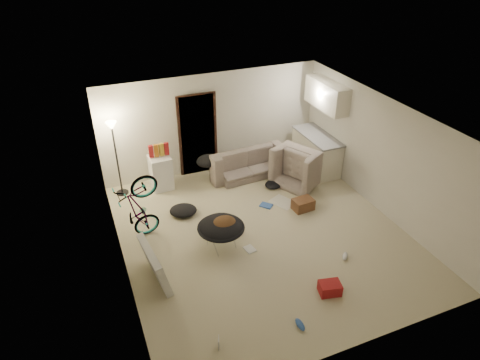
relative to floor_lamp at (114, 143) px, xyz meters
name	(u,v)px	position (x,y,z in m)	size (l,w,h in m)	color
floor	(262,234)	(2.40, -2.65, -1.32)	(5.50, 6.00, 0.02)	beige
ceiling	(266,120)	(2.40, -2.65, 1.20)	(5.50, 6.00, 0.02)	white
wall_back	(212,123)	(2.40, 0.36, -0.06)	(5.50, 0.02, 2.50)	silver
wall_front	(360,289)	(2.40, -5.66, -0.06)	(5.50, 0.02, 2.50)	silver
wall_left	(116,214)	(-0.36, -2.65, -0.06)	(0.02, 6.00, 2.50)	silver
wall_right	(383,156)	(5.16, -2.65, -0.06)	(0.02, 6.00, 2.50)	silver
doorway	(197,135)	(2.00, 0.32, -0.29)	(0.85, 0.10, 2.04)	black
door_trim	(198,135)	(2.00, 0.29, -0.29)	(0.97, 0.04, 2.10)	black
floor_lamp	(114,143)	(0.00, 0.00, 0.00)	(0.28, 0.28, 1.81)	black
kitchen_counter	(316,152)	(4.83, -0.65, -0.87)	(0.60, 1.50, 0.88)	silver
counter_top	(318,136)	(4.83, -0.65, -0.41)	(0.64, 1.54, 0.04)	gray
kitchen_uppers	(327,95)	(4.96, -0.65, 0.64)	(0.38, 1.40, 0.65)	silver
sofa	(244,163)	(3.02, -0.20, -1.03)	(1.90, 0.74, 0.56)	#3A423A
armchair	(303,168)	(4.21, -1.09, -0.95)	(1.08, 0.95, 0.71)	#3A423A
bicycle	(140,223)	(0.10, -1.88, -0.91)	(0.53, 1.53, 0.80)	black
book_asset	(219,351)	(0.62, -4.95, -1.30)	(0.15, 0.20, 0.02)	maroon
mini_fridge	(161,172)	(0.93, -0.10, -0.90)	(0.48, 0.48, 0.82)	white
snack_box_0	(151,151)	(0.76, -0.10, -0.31)	(0.10, 0.07, 0.30)	maroon
snack_box_1	(156,151)	(0.88, -0.10, -0.31)	(0.10, 0.07, 0.30)	#B46616
snack_box_2	(161,150)	(1.00, -0.10, -0.31)	(0.10, 0.07, 0.30)	gold
snack_box_3	(167,149)	(1.12, -0.10, -0.31)	(0.10, 0.07, 0.30)	maroon
saucer_chair	(221,231)	(1.48, -2.72, -0.92)	(0.91, 0.91, 0.65)	silver
hoodie	(224,223)	(1.53, -2.75, -0.73)	(0.48, 0.40, 0.22)	#4B2F19
sofa_drape	(208,161)	(2.07, -0.20, -0.77)	(0.56, 0.46, 0.28)	black
tv_box	(155,264)	(0.10, -3.12, -0.96)	(0.13, 1.06, 0.70)	silver
drink_case_a	(303,204)	(3.60, -2.19, -1.18)	(0.44, 0.32, 0.25)	brown
drink_case_b	(330,288)	(2.78, -4.57, -1.20)	(0.36, 0.27, 0.21)	maroon
juicer	(239,228)	(1.97, -2.42, -1.21)	(0.16, 0.16, 0.23)	white
newspaper	(283,202)	(3.32, -1.78, -1.30)	(0.42, 0.55, 0.01)	silver
book_blue	(266,205)	(2.90, -1.77, -1.29)	(0.20, 0.27, 0.03)	#2E56A9
book_white	(250,249)	(1.96, -3.01, -1.30)	(0.18, 0.24, 0.02)	silver
shoe_0	(217,174)	(2.33, -0.10, -1.25)	(0.29, 0.12, 0.11)	#2E56A9
shoe_2	(300,325)	(1.95, -5.01, -1.26)	(0.26, 0.10, 0.09)	#2E56A9
shoe_4	(345,256)	(3.53, -3.92, -1.26)	(0.24, 0.10, 0.09)	white
clothes_lump_a	(183,210)	(1.10, -1.37, -1.21)	(0.59, 0.51, 0.19)	black
clothes_lump_b	(274,184)	(3.42, -1.10, -1.24)	(0.44, 0.38, 0.13)	black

